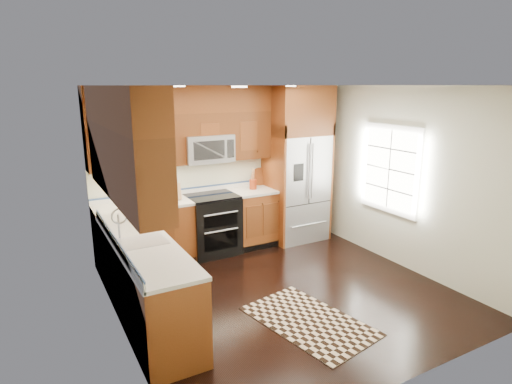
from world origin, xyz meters
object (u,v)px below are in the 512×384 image
refrigerator (297,164)px  utensil_crock (253,182)px  rug (309,321)px  range (213,225)px  knife_block (175,191)px

refrigerator → utensil_crock: (-0.79, 0.11, -0.25)m
rug → range: bearing=82.2°
rug → utensil_crock: utensil_crock is taller
rug → knife_block: (-0.69, 2.47, 1.06)m
rug → utensil_crock: 2.78m
knife_block → utensil_crock: utensil_crock is taller
rug → utensil_crock: size_ratio=4.29×
rug → knife_block: bearing=94.9°
range → refrigerator: refrigerator is taller
utensil_crock → knife_block: bearing=-178.8°
range → utensil_crock: (0.76, 0.07, 0.59)m
refrigerator → utensil_crock: refrigerator is taller
rug → knife_block: 2.77m
knife_block → refrigerator: bearing=-2.3°
range → rug: 2.47m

